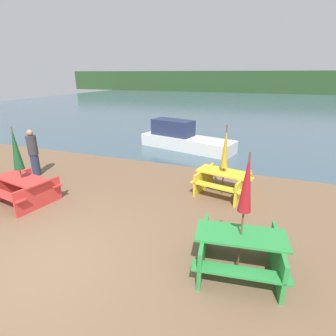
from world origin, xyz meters
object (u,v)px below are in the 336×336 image
Objects in this scene: boat at (183,138)px; picnic_table_yellow at (223,180)px; umbrella_gold at (225,147)px; umbrella_crimson at (247,184)px; picnic_table_green at (239,249)px; umbrella_darkgreen at (16,149)px; person at (33,153)px; picnic_table_red at (24,187)px.

picnic_table_yellow is at bearing -45.31° from boat.
umbrella_crimson is at bearing -75.56° from umbrella_gold.
picnic_table_green is 1.30m from umbrella_crimson.
umbrella_darkgreen is (-5.23, -2.56, 0.11)m from umbrella_gold.
umbrella_gold is at bearing 104.44° from umbrella_crimson.
umbrella_crimson is 8.73m from boat.
umbrella_crimson is (0.84, -3.27, 1.32)m from picnic_table_yellow.
picnic_table_yellow is 1.06× the size of person.
picnic_table_yellow is 5.34m from boat.
picnic_table_yellow is 6.68m from person.
umbrella_gold is at bearing -45.31° from boat.
person is at bearing 161.65° from umbrella_crimson.
picnic_table_yellow is 0.83× the size of umbrella_gold.
picnic_table_green is 0.83× the size of umbrella_gold.
boat is (-2.72, 4.60, -0.99)m from umbrella_gold.
picnic_table_red is 0.38× the size of boat.
umbrella_gold reaches higher than picnic_table_yellow.
umbrella_darkgreen is at bearing -153.96° from picnic_table_yellow.
picnic_table_green is 7.87m from person.
umbrella_darkgreen is at bearing -95.25° from boat.
person is (-1.39, 1.76, -0.74)m from umbrella_darkgreen.
picnic_table_yellow is 0.81× the size of umbrella_darkgreen.
picnic_table_red is at bearing -153.96° from umbrella_gold.
picnic_table_green is at bearing -90.00° from umbrella_crimson.
umbrella_crimson is at bearing -6.72° from picnic_table_red.
picnic_table_green is 1.06× the size of person.
picnic_table_green is 3.38m from picnic_table_yellow.
umbrella_darkgreen is at bearing 173.28° from umbrella_crimson.
umbrella_darkgreen reaches higher than person.
umbrella_crimson is 0.48× the size of boat.
person reaches higher than picnic_table_red.
picnic_table_red is 1.14m from umbrella_darkgreen.
umbrella_darkgreen reaches higher than umbrella_gold.
picnic_table_red is 5.82m from picnic_table_yellow.
picnic_table_red reaches higher than picnic_table_yellow.
picnic_table_yellow is 0.37× the size of boat.
picnic_table_green is at bearing -6.72° from umbrella_darkgreen.
umbrella_gold is 0.44× the size of boat.
picnic_table_red is at bearing 173.28° from picnic_table_green.
umbrella_crimson reaches higher than umbrella_darkgreen.
umbrella_crimson is at bearing -6.72° from umbrella_darkgreen.
umbrella_crimson is (6.07, -0.72, 1.31)m from picnic_table_red.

